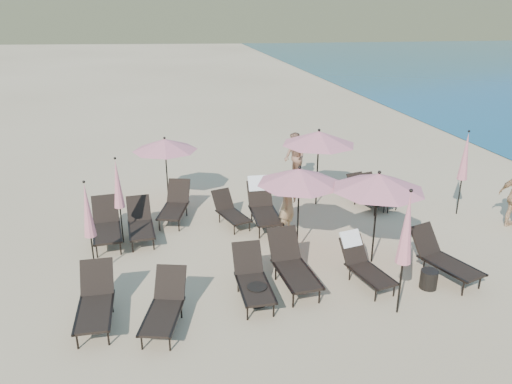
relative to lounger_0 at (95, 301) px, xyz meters
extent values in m
plane|color=#D6BA8C|center=(5.20, 0.13, -0.47)|extent=(800.00, 800.00, 0.00)
cube|color=black|center=(0.00, -0.29, -0.10)|extent=(0.65, 1.26, 0.05)
cube|color=black|center=(0.00, 0.55, 0.21)|extent=(0.65, 0.48, 0.65)
cylinder|color=black|center=(-0.27, -0.81, -0.29)|extent=(0.04, 0.04, 0.36)
cylinder|color=black|center=(-0.27, 0.26, -0.29)|extent=(0.04, 0.04, 0.36)
cylinder|color=black|center=(0.28, -0.81, -0.29)|extent=(0.04, 0.04, 0.36)
cylinder|color=black|center=(0.27, 0.26, -0.29)|extent=(0.04, 0.04, 0.36)
cube|color=black|center=(-0.31, -0.24, -0.09)|extent=(0.05, 1.41, 0.04)
cube|color=black|center=(0.31, -0.24, -0.09)|extent=(0.05, 1.41, 0.04)
cube|color=black|center=(1.25, -0.65, -0.12)|extent=(0.90, 1.30, 0.05)
cube|color=black|center=(1.46, 0.12, 0.17)|extent=(0.71, 0.59, 0.61)
cylinder|color=black|center=(0.88, -1.06, -0.30)|extent=(0.04, 0.04, 0.34)
cylinder|color=black|center=(1.14, -0.08, -0.30)|extent=(0.04, 0.04, 0.34)
cylinder|color=black|center=(1.37, -1.19, -0.30)|extent=(0.04, 0.04, 0.34)
cylinder|color=black|center=(1.64, -0.21, -0.30)|extent=(0.04, 0.04, 0.34)
cube|color=black|center=(0.98, -0.53, -0.11)|extent=(0.38, 1.30, 0.04)
cube|color=black|center=(1.55, -0.68, -0.11)|extent=(0.38, 1.30, 0.04)
cube|color=black|center=(3.17, -0.03, -0.11)|extent=(0.65, 1.24, 0.05)
cube|color=black|center=(3.16, 0.80, 0.19)|extent=(0.64, 0.47, 0.63)
cylinder|color=black|center=(2.91, -0.54, -0.29)|extent=(0.04, 0.04, 0.35)
cylinder|color=black|center=(2.90, 0.51, -0.29)|extent=(0.04, 0.04, 0.35)
cylinder|color=black|center=(3.44, -0.54, -0.29)|extent=(0.04, 0.04, 0.35)
cylinder|color=black|center=(3.43, 0.52, -0.29)|extent=(0.04, 0.04, 0.35)
cube|color=black|center=(2.86, 0.02, -0.10)|extent=(0.06, 1.38, 0.04)
cube|color=black|center=(3.48, 0.03, -0.10)|extent=(0.06, 1.38, 0.04)
cube|color=black|center=(4.15, 0.28, -0.08)|extent=(0.80, 1.39, 0.06)
cube|color=black|center=(4.08, 1.18, 0.25)|extent=(0.73, 0.56, 0.69)
cylinder|color=black|center=(3.91, -0.30, -0.28)|extent=(0.04, 0.04, 0.38)
cylinder|color=black|center=(3.81, 0.85, -0.28)|extent=(0.04, 0.04, 0.38)
cylinder|color=black|center=(4.49, -0.25, -0.28)|extent=(0.04, 0.04, 0.38)
cylinder|color=black|center=(4.39, 0.90, -0.28)|extent=(0.04, 0.04, 0.38)
cube|color=black|center=(3.82, 0.31, -0.06)|extent=(0.17, 1.51, 0.04)
cube|color=black|center=(4.48, 0.37, -0.06)|extent=(0.17, 1.51, 0.04)
cube|color=black|center=(5.80, 0.09, -0.14)|extent=(0.81, 1.21, 0.05)
cube|color=black|center=(5.63, 0.82, 0.13)|extent=(0.65, 0.54, 0.57)
cylinder|color=black|center=(5.67, -0.42, -0.31)|extent=(0.03, 0.03, 0.32)
cylinder|color=black|center=(5.46, 0.52, -0.31)|extent=(0.03, 0.03, 0.32)
cylinder|color=black|center=(6.14, -0.31, -0.31)|extent=(0.03, 0.03, 0.32)
cylinder|color=black|center=(5.93, 0.62, -0.31)|extent=(0.03, 0.03, 0.32)
cube|color=black|center=(5.52, 0.07, -0.13)|extent=(0.31, 1.23, 0.04)
cube|color=black|center=(6.06, 0.20, -0.13)|extent=(0.31, 1.23, 0.04)
cube|color=white|center=(5.61, 0.95, 0.35)|extent=(0.55, 0.37, 0.35)
cube|color=black|center=(7.69, 0.02, -0.10)|extent=(1.03, 1.41, 0.05)
cube|color=black|center=(7.42, 0.83, 0.22)|extent=(0.78, 0.67, 0.65)
cylinder|color=black|center=(7.60, -0.57, -0.29)|extent=(0.04, 0.04, 0.36)
cylinder|color=black|center=(7.25, 0.46, -0.29)|extent=(0.04, 0.04, 0.36)
cylinder|color=black|center=(8.12, -0.40, -0.29)|extent=(0.04, 0.04, 0.36)
cylinder|color=black|center=(7.77, 0.64, -0.29)|extent=(0.04, 0.04, 0.36)
cube|color=black|center=(7.37, -0.03, -0.09)|extent=(0.50, 1.37, 0.04)
cube|color=black|center=(7.97, 0.17, -0.09)|extent=(0.50, 1.37, 0.04)
cube|color=black|center=(0.81, 3.38, -0.11)|extent=(0.72, 1.26, 0.05)
cube|color=black|center=(0.75, 4.19, 0.19)|extent=(0.66, 0.51, 0.62)
cylinder|color=black|center=(0.59, 2.85, -0.29)|extent=(0.04, 0.04, 0.34)
cylinder|color=black|center=(0.51, 3.89, -0.29)|extent=(0.04, 0.04, 0.34)
cylinder|color=black|center=(1.11, 2.89, -0.29)|extent=(0.04, 0.04, 0.34)
cylinder|color=black|center=(1.03, 3.93, -0.29)|extent=(0.04, 0.04, 0.34)
cube|color=black|center=(0.51, 3.40, -0.10)|extent=(0.14, 1.36, 0.04)
cube|color=black|center=(1.11, 3.45, -0.10)|extent=(0.14, 1.36, 0.04)
cube|color=black|center=(1.67, 4.47, -0.10)|extent=(0.95, 1.38, 0.05)
cube|color=black|center=(1.89, 5.28, 0.21)|extent=(0.75, 0.63, 0.65)
cylinder|color=black|center=(1.27, 4.03, -0.29)|extent=(0.04, 0.04, 0.36)
cylinder|color=black|center=(1.55, 5.07, -0.29)|extent=(0.04, 0.04, 0.36)
cylinder|color=black|center=(1.80, 3.89, -0.29)|extent=(0.04, 0.04, 0.36)
cylinder|color=black|center=(2.08, 4.93, -0.29)|extent=(0.04, 0.04, 0.36)
cube|color=black|center=(1.38, 4.60, -0.09)|extent=(0.41, 1.37, 0.04)
cube|color=black|center=(1.99, 4.44, -0.09)|extent=(0.41, 1.37, 0.04)
cube|color=black|center=(3.34, 3.87, -0.15)|extent=(0.87, 1.20, 0.04)
cube|color=black|center=(3.11, 4.56, 0.11)|extent=(0.66, 0.56, 0.56)
cylinder|color=black|center=(3.26, 3.37, -0.31)|extent=(0.03, 0.03, 0.31)
cylinder|color=black|center=(2.97, 4.25, -0.31)|extent=(0.03, 0.03, 0.31)
cylinder|color=black|center=(3.70, 3.52, -0.31)|extent=(0.03, 0.03, 0.31)
cylinder|color=black|center=(3.41, 4.40, -0.31)|extent=(0.03, 0.03, 0.31)
cube|color=black|center=(3.07, 3.83, -0.14)|extent=(0.42, 1.16, 0.04)
cube|color=black|center=(3.58, 4.00, -0.14)|extent=(0.42, 1.16, 0.04)
cube|color=black|center=(4.18, 3.57, -0.08)|extent=(0.70, 1.34, 0.06)
cube|color=black|center=(4.18, 4.47, 0.25)|extent=(0.70, 0.51, 0.69)
cylinder|color=black|center=(3.88, 3.01, -0.28)|extent=(0.04, 0.04, 0.38)
cylinder|color=black|center=(3.89, 4.16, -0.28)|extent=(0.04, 0.04, 0.38)
cylinder|color=black|center=(4.46, 3.01, -0.28)|extent=(0.04, 0.04, 0.38)
cylinder|color=black|center=(4.47, 4.15, -0.28)|extent=(0.04, 0.04, 0.38)
cube|color=black|center=(3.84, 3.62, -0.06)|extent=(0.06, 1.51, 0.04)
cube|color=black|center=(4.51, 3.62, -0.06)|extent=(0.06, 1.51, 0.04)
cube|color=white|center=(4.18, 4.63, 0.52)|extent=(0.60, 0.32, 0.42)
cube|color=black|center=(7.65, 4.36, -0.14)|extent=(0.86, 1.24, 0.05)
cube|color=black|center=(7.45, 5.09, 0.14)|extent=(0.67, 0.56, 0.58)
cylinder|color=black|center=(7.53, 3.84, -0.31)|extent=(0.03, 0.03, 0.32)
cylinder|color=black|center=(7.28, 4.78, -0.31)|extent=(0.03, 0.03, 0.32)
cylinder|color=black|center=(8.00, 3.97, -0.31)|extent=(0.03, 0.03, 0.32)
cylinder|color=black|center=(7.75, 4.91, -0.31)|extent=(0.03, 0.03, 0.32)
cube|color=black|center=(7.36, 4.33, -0.13)|extent=(0.37, 1.24, 0.04)
cube|color=black|center=(7.91, 4.48, -0.13)|extent=(0.37, 1.24, 0.04)
cube|color=black|center=(8.01, 4.49, -0.16)|extent=(0.80, 1.17, 0.04)
cube|color=black|center=(7.84, 5.18, 0.11)|extent=(0.63, 0.53, 0.55)
cylinder|color=black|center=(7.90, 4.00, -0.32)|extent=(0.03, 0.03, 0.30)
cylinder|color=black|center=(7.67, 4.89, -0.32)|extent=(0.03, 0.03, 0.30)
cylinder|color=black|center=(8.34, 4.12, -0.32)|extent=(0.03, 0.03, 0.30)
cylinder|color=black|center=(8.12, 5.00, -0.32)|extent=(0.03, 0.03, 0.30)
cube|color=black|center=(7.74, 4.47, -0.15)|extent=(0.33, 1.17, 0.04)
cube|color=black|center=(8.26, 4.60, -0.15)|extent=(0.33, 1.17, 0.04)
cube|color=black|center=(-0.04, 3.31, -0.08)|extent=(0.81, 1.37, 0.05)
cube|color=black|center=(-0.13, 4.18, 0.24)|extent=(0.72, 0.56, 0.67)
cylinder|color=black|center=(-0.26, 2.74, -0.28)|extent=(0.04, 0.04, 0.37)
cylinder|color=black|center=(-0.38, 3.85, -0.28)|extent=(0.04, 0.04, 0.37)
cylinder|color=black|center=(0.30, 2.79, -0.28)|extent=(0.04, 0.04, 0.37)
cylinder|color=black|center=(0.19, 3.91, -0.28)|extent=(0.04, 0.04, 0.37)
cube|color=black|center=(-0.37, 3.33, -0.07)|extent=(0.19, 1.47, 0.04)
cube|color=black|center=(0.28, 3.39, -0.07)|extent=(0.19, 1.47, 0.04)
cylinder|color=black|center=(4.70, 2.20, 0.57)|extent=(0.04, 0.04, 2.08)
cone|color=#D77982|center=(4.70, 2.20, 1.52)|extent=(2.08, 2.08, 0.38)
sphere|color=black|center=(4.70, 2.20, 1.73)|extent=(0.08, 0.08, 0.08)
cylinder|color=black|center=(6.30, 1.23, 0.62)|extent=(0.05, 0.05, 2.17)
cone|color=#D77982|center=(6.30, 1.23, 1.60)|extent=(2.17, 2.17, 0.39)
sphere|color=black|center=(6.30, 1.23, 1.82)|extent=(0.08, 0.08, 0.08)
cylinder|color=black|center=(1.59, 6.12, 0.52)|extent=(0.04, 0.04, 1.98)
cone|color=#D77982|center=(1.59, 6.12, 1.42)|extent=(1.98, 1.98, 0.36)
sphere|color=black|center=(1.59, 6.12, 1.63)|extent=(0.08, 0.08, 0.08)
cylinder|color=black|center=(6.12, 5.09, 0.65)|extent=(0.05, 0.05, 2.24)
cone|color=#D77982|center=(6.12, 5.09, 1.67)|extent=(2.24, 2.24, 0.41)
sphere|color=black|center=(6.12, 5.09, 1.90)|extent=(0.09, 0.09, 0.09)
cylinder|color=black|center=(5.95, -0.87, 0.11)|extent=(0.04, 0.04, 1.15)
cone|color=#D77982|center=(5.95, -0.87, 1.41)|extent=(0.31, 0.31, 1.46)
sphere|color=black|center=(5.95, -0.87, 2.18)|extent=(0.07, 0.07, 0.07)
cylinder|color=black|center=(10.01, 3.52, 0.08)|extent=(0.04, 0.04, 1.10)
cone|color=#D77982|center=(10.01, 3.52, 1.33)|extent=(0.30, 0.30, 1.40)
sphere|color=black|center=(10.01, 3.52, 2.05)|extent=(0.07, 0.07, 0.07)
cylinder|color=black|center=(0.33, 3.49, 0.04)|extent=(0.04, 0.04, 1.00)
cone|color=#D77982|center=(0.33, 3.49, 1.17)|extent=(0.27, 0.27, 1.28)
sphere|color=black|center=(0.33, 3.49, 1.84)|extent=(0.06, 0.06, 0.06)
cylinder|color=black|center=(-0.22, 1.88, 0.03)|extent=(0.04, 0.04, 0.99)
cone|color=#D77982|center=(-0.22, 1.88, 1.16)|extent=(0.27, 0.27, 1.26)
sphere|color=black|center=(-0.22, 1.88, 1.82)|extent=(0.06, 0.06, 0.06)
cylinder|color=black|center=(3.21, -0.01, -0.26)|extent=(0.41, 0.41, 0.41)
cylinder|color=black|center=(7.04, -0.13, -0.26)|extent=(0.38, 0.38, 0.42)
imported|color=tan|center=(4.68, 3.15, 0.43)|extent=(0.76, 0.77, 1.80)
imported|color=#8D6148|center=(6.01, 7.29, 0.40)|extent=(0.82, 0.96, 1.74)
camera|label=1|loc=(1.45, -8.78, 5.40)|focal=35.00mm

